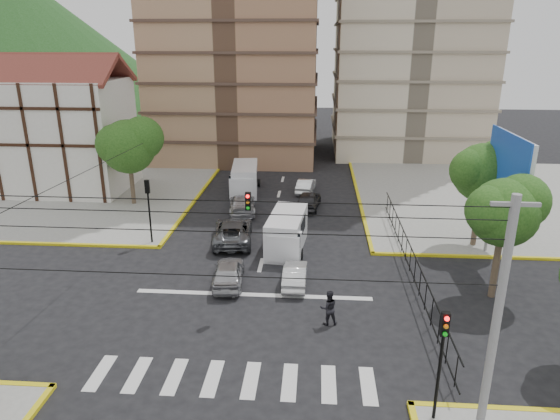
# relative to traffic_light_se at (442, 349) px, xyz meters

# --- Properties ---
(ground) EXTENTS (160.00, 160.00, 0.00)m
(ground) POSITION_rel_traffic_light_se_xyz_m (-7.80, 7.80, -3.11)
(ground) COLOR black
(ground) RESTS_ON ground
(sidewalk_nw) EXTENTS (26.00, 26.00, 0.15)m
(sidewalk_nw) POSITION_rel_traffic_light_se_xyz_m (-27.80, 27.80, -3.04)
(sidewalk_nw) COLOR gray
(sidewalk_nw) RESTS_ON ground
(sidewalk_ne) EXTENTS (26.00, 26.00, 0.15)m
(sidewalk_ne) POSITION_rel_traffic_light_se_xyz_m (12.20, 27.80, -3.04)
(sidewalk_ne) COLOR gray
(sidewalk_ne) RESTS_ON ground
(crosswalk_stripes) EXTENTS (12.00, 2.40, 0.01)m
(crosswalk_stripes) POSITION_rel_traffic_light_se_xyz_m (-7.80, 1.80, -3.11)
(crosswalk_stripes) COLOR silver
(crosswalk_stripes) RESTS_ON ground
(stop_line) EXTENTS (13.00, 0.40, 0.01)m
(stop_line) POSITION_rel_traffic_light_se_xyz_m (-7.80, 9.00, -3.11)
(stop_line) COLOR silver
(stop_line) RESTS_ON ground
(tudor_building) EXTENTS (10.80, 8.05, 12.23)m
(tudor_building) POSITION_rel_traffic_light_se_xyz_m (-26.80, 27.80, 2.14)
(tudor_building) COLOR silver
(tudor_building) RESTS_ON ground
(distant_hill) EXTENTS (70.00, 70.00, 28.00)m
(distant_hill) POSITION_rel_traffic_light_se_xyz_m (-62.80, 77.80, 10.89)
(distant_hill) COLOR #1D4717
(distant_hill) RESTS_ON ground
(park_fence) EXTENTS (0.10, 22.50, 1.66)m
(park_fence) POSITION_rel_traffic_light_se_xyz_m (1.20, 12.30, -3.11)
(park_fence) COLOR black
(park_fence) RESTS_ON ground
(billboard) EXTENTS (0.36, 6.20, 8.10)m
(billboard) POSITION_rel_traffic_light_se_xyz_m (6.65, 13.80, 2.89)
(billboard) COLOR slate
(billboard) RESTS_ON ground
(tree_park_a) EXTENTS (4.41, 3.60, 6.83)m
(tree_park_a) POSITION_rel_traffic_light_se_xyz_m (5.28, 9.81, 1.90)
(tree_park_a) COLOR #473828
(tree_park_a) RESTS_ON ground
(tree_park_c) EXTENTS (4.65, 3.80, 7.25)m
(tree_park_c) POSITION_rel_traffic_light_se_xyz_m (6.29, 16.81, 2.22)
(tree_park_c) COLOR #473828
(tree_park_c) RESTS_ON ground
(tree_tudor) EXTENTS (5.39, 4.40, 7.43)m
(tree_tudor) POSITION_rel_traffic_light_se_xyz_m (-19.70, 23.81, 2.11)
(tree_tudor) COLOR #473828
(tree_tudor) RESTS_ON ground
(traffic_light_se) EXTENTS (0.28, 0.22, 4.40)m
(traffic_light_se) POSITION_rel_traffic_light_se_xyz_m (0.00, 0.00, 0.00)
(traffic_light_se) COLOR black
(traffic_light_se) RESTS_ON ground
(traffic_light_nw) EXTENTS (0.28, 0.22, 4.40)m
(traffic_light_nw) POSITION_rel_traffic_light_se_xyz_m (-15.60, 15.60, 0.00)
(traffic_light_nw) COLOR black
(traffic_light_nw) RESTS_ON ground
(traffic_light_hanging) EXTENTS (18.00, 9.12, 0.92)m
(traffic_light_hanging) POSITION_rel_traffic_light_se_xyz_m (-7.80, 5.76, 2.79)
(traffic_light_hanging) COLOR black
(traffic_light_hanging) RESTS_ON ground
(utility_pole_se) EXTENTS (1.40, 0.28, 9.00)m
(utility_pole_se) POSITION_rel_traffic_light_se_xyz_m (1.20, -1.20, 1.65)
(utility_pole_se) COLOR slate
(utility_pole_se) RESTS_ON ground
(van_right_lane) EXTENTS (2.63, 5.59, 2.43)m
(van_right_lane) POSITION_rel_traffic_light_se_xyz_m (-6.35, 15.23, -1.93)
(van_right_lane) COLOR silver
(van_right_lane) RESTS_ON ground
(van_left_lane) EXTENTS (2.74, 5.78, 2.52)m
(van_left_lane) POSITION_rel_traffic_light_se_xyz_m (-10.95, 28.03, -1.89)
(van_left_lane) COLOR silver
(van_left_lane) RESTS_ON ground
(car_silver_front_left) EXTENTS (2.06, 4.32, 1.43)m
(car_silver_front_left) POSITION_rel_traffic_light_se_xyz_m (-9.37, 10.24, -2.40)
(car_silver_front_left) COLOR #A4A5A9
(car_silver_front_left) RESTS_ON ground
(car_white_front_right) EXTENTS (1.32, 3.71, 1.22)m
(car_white_front_right) POSITION_rel_traffic_light_se_xyz_m (-5.57, 10.42, -2.50)
(car_white_front_right) COLOR silver
(car_white_front_right) RESTS_ON ground
(car_grey_mid_left) EXTENTS (3.16, 5.80, 1.54)m
(car_grey_mid_left) POSITION_rel_traffic_light_se_xyz_m (-10.13, 16.43, -2.34)
(car_grey_mid_left) COLOR #525559
(car_grey_mid_left) RESTS_ON ground
(car_silver_rear_left) EXTENTS (2.74, 5.26, 1.46)m
(car_silver_rear_left) POSITION_rel_traffic_light_se_xyz_m (-10.37, 22.59, -2.38)
(car_silver_rear_left) COLOR silver
(car_silver_rear_left) RESTS_ON ground
(car_darkgrey_mid_right) EXTENTS (2.28, 4.53, 1.48)m
(car_darkgrey_mid_right) POSITION_rel_traffic_light_se_xyz_m (-5.07, 23.91, -2.37)
(car_darkgrey_mid_right) COLOR #29282B
(car_darkgrey_mid_right) RESTS_ON ground
(car_white_rear_right) EXTENTS (1.85, 4.02, 1.28)m
(car_white_rear_right) POSITION_rel_traffic_light_se_xyz_m (-5.39, 28.52, -2.47)
(car_white_rear_right) COLOR white
(car_white_rear_right) RESTS_ON ground
(pedestrian_crosswalk) EXTENTS (1.01, 0.87, 1.81)m
(pedestrian_crosswalk) POSITION_rel_traffic_light_se_xyz_m (-3.75, 6.33, -2.21)
(pedestrian_crosswalk) COLOR black
(pedestrian_crosswalk) RESTS_ON ground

